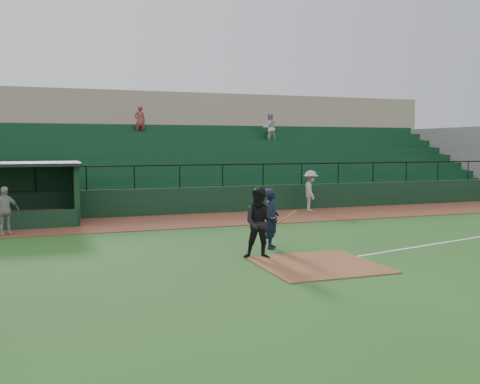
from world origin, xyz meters
name	(u,v)px	position (x,y,z in m)	size (l,w,h in m)	color
ground	(301,258)	(0.00, 0.00, 0.00)	(90.00, 90.00, 0.00)	#204F19
warning_track	(216,219)	(0.00, 8.00, 0.01)	(40.00, 4.00, 0.03)	brown
home_plate_dirt	(318,265)	(0.00, -1.00, 0.01)	(3.00, 3.00, 0.03)	brown
stadium_structure	(171,159)	(0.00, 16.46, 2.30)	(38.00, 13.08, 6.40)	black
batter_at_plate	(272,219)	(-0.24, 1.50, 0.90)	(1.13, 0.78, 1.79)	black
umpire	(261,223)	(-1.08, 0.27, 0.97)	(0.94, 0.74, 1.94)	black
runner	(311,191)	(4.91, 9.06, 0.97)	(1.22, 0.70, 1.89)	#9E9894
dugout_player_a	(4,211)	(-7.94, 6.62, 0.86)	(0.97, 0.40, 1.66)	#9D9893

